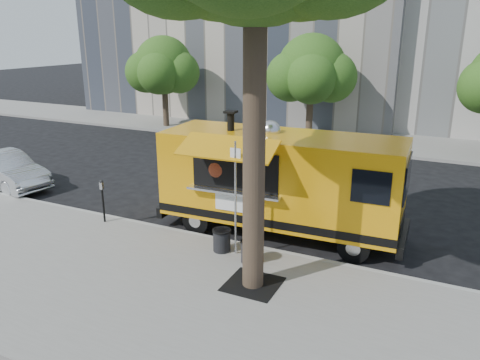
% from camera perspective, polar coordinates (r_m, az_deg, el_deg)
% --- Properties ---
extents(ground, '(120.00, 120.00, 0.00)m').
position_cam_1_polar(ground, '(14.34, -3.38, -5.75)').
color(ground, black).
rests_on(ground, ground).
extents(sidewalk, '(60.00, 6.00, 0.15)m').
position_cam_1_polar(sidewalk, '(11.35, -13.40, -12.50)').
color(sidewalk, gray).
rests_on(sidewalk, ground).
extents(curb, '(60.00, 0.14, 0.16)m').
position_cam_1_polar(curb, '(13.57, -5.29, -6.85)').
color(curb, '#999993').
rests_on(curb, ground).
extents(far_sidewalk, '(60.00, 5.00, 0.15)m').
position_cam_1_polar(far_sidewalk, '(26.41, 10.93, 5.04)').
color(far_sidewalk, gray).
rests_on(far_sidewalk, ground).
extents(tree_well, '(1.20, 1.20, 0.02)m').
position_cam_1_polar(tree_well, '(10.99, 1.57, -12.58)').
color(tree_well, black).
rests_on(tree_well, sidewalk).
extents(far_tree_a, '(3.42, 3.42, 5.36)m').
position_cam_1_polar(far_tree_a, '(28.98, -9.31, 13.63)').
color(far_tree_a, '#33261C').
rests_on(far_tree_a, far_sidewalk).
extents(far_tree_b, '(3.60, 3.60, 5.50)m').
position_cam_1_polar(far_tree_b, '(25.37, 8.70, 13.25)').
color(far_tree_b, '#33261C').
rests_on(far_tree_b, far_sidewalk).
extents(sign_post, '(0.28, 0.06, 3.00)m').
position_cam_1_polar(sign_post, '(11.72, -0.55, -1.47)').
color(sign_post, silver).
rests_on(sign_post, sidewalk).
extents(parking_meter, '(0.11, 0.11, 1.33)m').
position_cam_1_polar(parking_meter, '(14.62, -16.42, -1.87)').
color(parking_meter, black).
rests_on(parking_meter, sidewalk).
extents(food_truck, '(7.16, 3.49, 3.50)m').
position_cam_1_polar(food_truck, '(13.37, 4.81, -0.01)').
color(food_truck, orange).
rests_on(food_truck, ground).
extents(sedan, '(4.28, 2.15, 1.35)m').
position_cam_1_polar(sedan, '(19.81, -26.64, 1.07)').
color(sedan, silver).
rests_on(sedan, ground).
extents(trash_bin_left, '(0.50, 0.50, 0.59)m').
position_cam_1_polar(trash_bin_left, '(12.39, -2.24, -7.26)').
color(trash_bin_left, black).
rests_on(trash_bin_left, sidewalk).
extents(trash_bin_right, '(0.48, 0.48, 0.58)m').
position_cam_1_polar(trash_bin_right, '(11.82, 1.20, -8.58)').
color(trash_bin_right, black).
rests_on(trash_bin_right, sidewalk).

